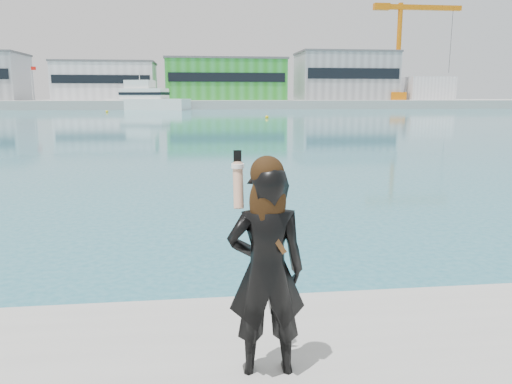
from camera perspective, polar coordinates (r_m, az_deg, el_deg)
The scene contains 12 objects.
far_quay at distance 134.46m, azimuth -7.01°, elevation 9.98°, with size 320.00×40.00×2.00m, color #9E9E99.
warehouse_white at distance 134.25m, azimuth -16.71°, elevation 12.07°, with size 24.48×15.35×9.50m.
warehouse_green at distance 132.75m, azimuth -3.53°, elevation 12.73°, with size 30.60×16.36×10.50m.
warehouse_grey_right at distance 138.50m, azimuth 10.15°, elevation 12.92°, with size 25.50×15.35×12.50m.
ancillary_shed at distance 144.54m, azimuth 18.87°, elevation 11.13°, with size 12.00×10.00×6.00m, color silver.
dock_crane at distance 137.79m, azimuth 16.46°, elevation 15.50°, with size 23.00×4.00×24.00m.
flagpole_left at distance 131.03m, azimuth -24.23°, elevation 11.52°, with size 1.28×0.16×8.00m.
flagpole_right at distance 127.46m, azimuth 3.16°, elevation 12.48°, with size 1.28×0.16×8.00m.
motor_yacht at distance 115.57m, azimuth -12.42°, elevation 10.35°, with size 18.77×11.92×8.52m.
buoy_near at distance 70.13m, azimuth 1.25°, elevation 8.42°, with size 0.50×0.50×0.50m, color yellow.
buoy_far at distance 98.72m, azimuth -16.66°, elevation 8.70°, with size 0.50×0.50×0.50m, color yellow.
woman at distance 4.10m, azimuth 1.19°, elevation -8.33°, with size 0.65×0.44×1.86m.
Camera 1 is at (-0.23, -4.45, 3.09)m, focal length 35.00 mm.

